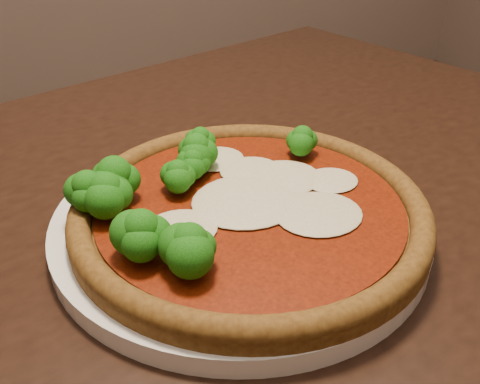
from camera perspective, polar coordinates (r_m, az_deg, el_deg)
name	(u,v)px	position (r m, az deg, el deg)	size (l,w,h in m)	color
dining_table	(201,277)	(0.61, -4.23, -9.02)	(1.30, 1.07, 0.75)	black
plate	(240,221)	(0.49, 0.00, -3.10)	(0.34, 0.34, 0.02)	white
pizza	(236,204)	(0.46, -0.43, -1.28)	(0.31, 0.31, 0.06)	brown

